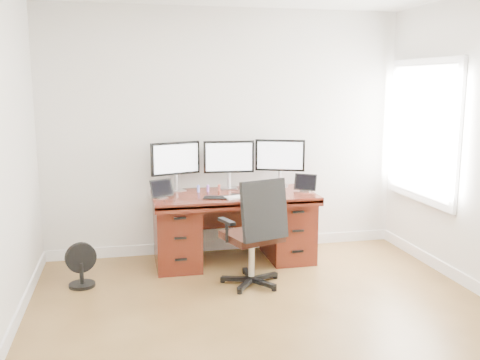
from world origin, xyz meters
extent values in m
plane|color=brown|center=(0.00, 0.00, 0.00)|extent=(4.50, 4.50, 0.00)
cube|color=silver|center=(0.00, 2.25, 1.35)|extent=(4.00, 0.10, 2.70)
cube|color=white|center=(1.97, 1.50, 1.40)|extent=(0.04, 1.30, 1.50)
cube|color=white|center=(1.95, 1.50, 1.40)|extent=(0.01, 1.15, 1.35)
cube|color=#4B180F|center=(0.00, 1.80, 0.72)|extent=(1.70, 0.80, 0.05)
cube|color=#4B180F|center=(-0.60, 1.83, 0.35)|extent=(0.45, 0.70, 0.70)
cube|color=#4B180F|center=(0.60, 1.83, 0.35)|extent=(0.45, 0.70, 0.70)
cube|color=#37110A|center=(0.00, 2.10, 0.50)|extent=(0.74, 0.03, 0.40)
cylinder|color=black|center=(0.03, 1.14, 0.04)|extent=(0.70, 0.70, 0.08)
cylinder|color=silver|center=(0.03, 1.14, 0.28)|extent=(0.06, 0.06, 0.40)
cube|color=black|center=(0.03, 1.14, 0.48)|extent=(0.59, 0.58, 0.07)
cube|color=black|center=(0.10, 0.93, 0.77)|extent=(0.45, 0.19, 0.54)
cube|color=black|center=(-0.22, 1.06, 0.65)|extent=(0.13, 0.24, 0.03)
cube|color=black|center=(0.29, 1.22, 0.65)|extent=(0.13, 0.24, 0.03)
cylinder|color=black|center=(-1.55, 1.42, 0.02)|extent=(0.25, 0.25, 0.03)
cylinder|color=black|center=(-1.55, 1.42, 0.13)|extent=(0.04, 0.04, 0.20)
cylinder|color=black|center=(-1.55, 1.42, 0.28)|extent=(0.29, 0.14, 0.29)
cube|color=silver|center=(-0.58, 2.07, 0.76)|extent=(0.21, 0.19, 0.01)
cylinder|color=silver|center=(-0.58, 2.07, 0.84)|extent=(0.04, 0.04, 0.18)
cube|color=black|center=(-0.58, 2.07, 1.10)|extent=(0.53, 0.20, 0.35)
cube|color=white|center=(-0.57, 2.05, 1.10)|extent=(0.48, 0.16, 0.30)
cube|color=silver|center=(0.00, 2.07, 0.76)|extent=(0.19, 0.15, 0.01)
cylinder|color=silver|center=(0.00, 2.07, 0.84)|extent=(0.04, 0.04, 0.18)
cube|color=black|center=(0.00, 2.07, 1.10)|extent=(0.55, 0.08, 0.35)
cube|color=white|center=(0.00, 2.05, 1.10)|extent=(0.50, 0.05, 0.30)
cube|color=silver|center=(0.58, 2.07, 0.76)|extent=(0.22, 0.20, 0.01)
cylinder|color=silver|center=(0.58, 2.07, 0.84)|extent=(0.04, 0.04, 0.18)
cube|color=black|center=(0.58, 2.07, 1.10)|extent=(0.53, 0.23, 0.35)
cube|color=white|center=(0.57, 2.05, 1.10)|extent=(0.47, 0.18, 0.30)
cube|color=silver|center=(-0.76, 1.75, 0.76)|extent=(0.12, 0.11, 0.01)
cube|color=black|center=(-0.76, 1.75, 0.85)|extent=(0.25, 0.16, 0.17)
cube|color=silver|center=(0.77, 1.75, 0.76)|extent=(0.13, 0.12, 0.01)
cube|color=black|center=(0.77, 1.75, 0.85)|extent=(0.24, 0.19, 0.17)
cube|color=silver|center=(0.02, 1.60, 0.76)|extent=(0.33, 0.20, 0.01)
cube|color=silver|center=(0.22, 1.59, 0.76)|extent=(0.15, 0.15, 0.01)
cube|color=black|center=(-0.22, 1.64, 0.76)|extent=(0.27, 0.22, 0.01)
cube|color=black|center=(0.03, 1.73, 0.76)|extent=(0.15, 0.10, 0.01)
cylinder|color=#6278E7|center=(-0.36, 1.95, 0.78)|extent=(0.03, 0.03, 0.05)
sphere|color=#6278E7|center=(-0.36, 1.95, 0.81)|extent=(0.03, 0.03, 0.03)
cylinder|color=#985ACF|center=(-0.25, 1.95, 0.78)|extent=(0.03, 0.03, 0.05)
sphere|color=#985ACF|center=(-0.25, 1.95, 0.81)|extent=(0.03, 0.03, 0.03)
cylinder|color=#9A493C|center=(-0.13, 1.95, 0.78)|extent=(0.03, 0.03, 0.05)
sphere|color=#9A493C|center=(-0.13, 1.95, 0.81)|extent=(0.03, 0.03, 0.03)
cylinder|color=gold|center=(0.15, 1.95, 0.78)|extent=(0.03, 0.03, 0.05)
sphere|color=gold|center=(0.15, 1.95, 0.81)|extent=(0.03, 0.03, 0.03)
cylinder|color=pink|center=(0.27, 1.95, 0.78)|extent=(0.03, 0.03, 0.05)
sphere|color=pink|center=(0.27, 1.95, 0.81)|extent=(0.03, 0.03, 0.03)
camera|label=1|loc=(-1.11, -3.58, 1.90)|focal=40.00mm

